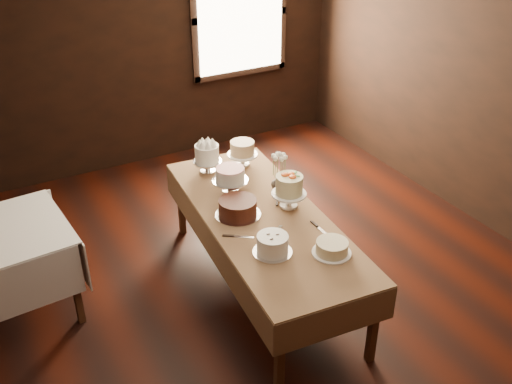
% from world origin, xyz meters
% --- Properties ---
extents(floor, '(5.00, 6.00, 0.01)m').
position_xyz_m(floor, '(0.00, 0.00, 0.00)').
color(floor, black).
rests_on(floor, ground).
extents(wall_back, '(5.00, 0.02, 2.80)m').
position_xyz_m(wall_back, '(0.00, 3.00, 1.40)').
color(wall_back, black).
rests_on(wall_back, ground).
extents(wall_right, '(0.02, 6.00, 2.80)m').
position_xyz_m(wall_right, '(2.50, 0.00, 1.40)').
color(wall_right, black).
rests_on(wall_right, ground).
extents(window, '(1.10, 0.05, 1.30)m').
position_xyz_m(window, '(1.30, 2.94, 1.60)').
color(window, '#FFEABF').
rests_on(window, wall_back).
extents(display_table, '(1.12, 2.42, 0.73)m').
position_xyz_m(display_table, '(0.05, 0.18, 0.67)').
color(display_table, '#402210').
rests_on(display_table, ground).
extents(side_table, '(1.00, 1.00, 0.79)m').
position_xyz_m(side_table, '(-1.84, 0.85, 0.69)').
color(side_table, '#402210').
rests_on(side_table, ground).
extents(cake_meringue, '(0.31, 0.31, 0.28)m').
position_xyz_m(cake_meringue, '(-0.02, 1.07, 0.85)').
color(cake_meringue, silver).
rests_on(cake_meringue, display_table).
extents(cake_speckled, '(0.28, 0.28, 0.25)m').
position_xyz_m(cake_speckled, '(0.32, 1.04, 0.84)').
color(cake_speckled, white).
rests_on(cake_speckled, display_table).
extents(cake_lattice, '(0.31, 0.31, 0.23)m').
position_xyz_m(cake_lattice, '(-0.01, 0.65, 0.83)').
color(cake_lattice, silver).
rests_on(cake_lattice, display_table).
extents(cake_chocolate, '(0.38, 0.38, 0.14)m').
position_xyz_m(cake_chocolate, '(-0.12, 0.28, 0.80)').
color(cake_chocolate, silver).
rests_on(cake_chocolate, display_table).
extents(cake_flowers, '(0.29, 0.29, 0.29)m').
position_xyz_m(cake_flowers, '(0.31, 0.20, 0.86)').
color(cake_flowers, white).
rests_on(cake_flowers, display_table).
extents(cake_swirl, '(0.29, 0.29, 0.15)m').
position_xyz_m(cake_swirl, '(-0.14, -0.30, 0.80)').
color(cake_swirl, silver).
rests_on(cake_swirl, display_table).
extents(cake_cream, '(0.33, 0.33, 0.10)m').
position_xyz_m(cake_cream, '(0.23, -0.52, 0.78)').
color(cake_cream, white).
rests_on(cake_cream, display_table).
extents(cake_server_a, '(0.22, 0.15, 0.01)m').
position_xyz_m(cake_server_a, '(0.04, -0.06, 0.73)').
color(cake_server_a, silver).
rests_on(cake_server_a, display_table).
extents(cake_server_b, '(0.03, 0.24, 0.01)m').
position_xyz_m(cake_server_b, '(0.34, -0.25, 0.73)').
color(cake_server_b, silver).
rests_on(cake_server_b, display_table).
extents(cake_server_c, '(0.04, 0.24, 0.01)m').
position_xyz_m(cake_server_c, '(0.01, 0.45, 0.73)').
color(cake_server_c, silver).
rests_on(cake_server_c, display_table).
extents(cake_server_d, '(0.16, 0.21, 0.01)m').
position_xyz_m(cake_server_d, '(0.32, 0.38, 0.73)').
color(cake_server_d, silver).
rests_on(cake_server_d, display_table).
extents(cake_server_e, '(0.21, 0.16, 0.01)m').
position_xyz_m(cake_server_e, '(-0.23, -0.02, 0.73)').
color(cake_server_e, silver).
rests_on(cake_server_e, display_table).
extents(flower_vase, '(0.17, 0.17, 0.14)m').
position_xyz_m(flower_vase, '(0.38, 0.48, 0.80)').
color(flower_vase, '#2D2823').
rests_on(flower_vase, display_table).
extents(flower_bouquet, '(0.14, 0.14, 0.20)m').
position_xyz_m(flower_bouquet, '(0.38, 0.48, 0.99)').
color(flower_bouquet, white).
rests_on(flower_bouquet, flower_vase).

